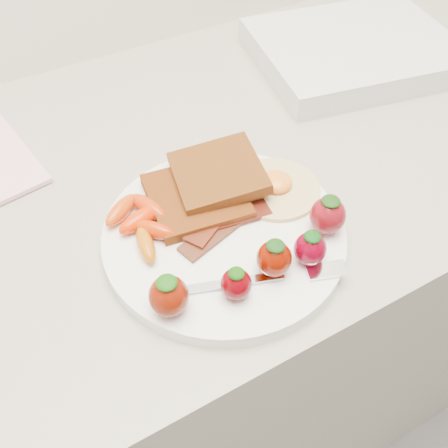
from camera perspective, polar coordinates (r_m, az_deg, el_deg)
counter at (r=1.01m, az=-4.03°, el=-12.64°), size 2.00×0.60×0.90m
plate at (r=0.56m, az=0.00°, el=-1.29°), size 0.27×0.27×0.02m
toast_lower at (r=0.58m, az=-3.19°, el=3.09°), size 0.12×0.12×0.01m
toast_upper at (r=0.59m, az=-0.71°, el=5.87°), size 0.12×0.12×0.02m
fried_egg at (r=0.59m, az=5.98°, el=4.24°), size 0.13×0.13×0.02m
bacon_strips at (r=0.55m, az=-0.39°, el=0.33°), size 0.12×0.08×0.01m
baby_carrots at (r=0.55m, az=-9.40°, el=0.34°), size 0.07×0.11×0.02m
strawberries at (r=0.50m, az=4.78°, el=-3.72°), size 0.23×0.06×0.05m
fork at (r=0.51m, az=6.16°, el=-5.99°), size 0.16×0.07×0.00m
appliance at (r=0.87m, az=14.66°, el=18.65°), size 0.35×0.30×0.04m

